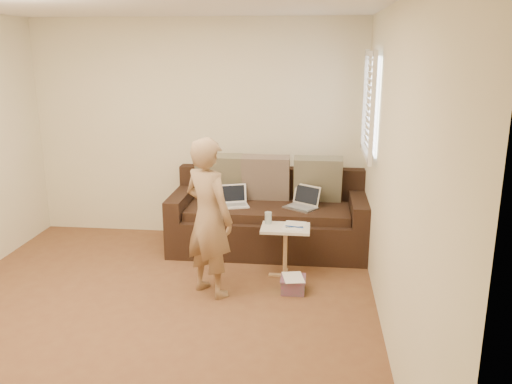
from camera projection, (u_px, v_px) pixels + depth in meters
floor at (146, 319)px, 4.55m from camera, size 4.50×4.50×0.00m
wall_back at (198, 130)px, 6.36m from camera, size 4.00×0.00×4.00m
wall_right at (393, 179)px, 3.99m from camera, size 0.00×4.50×4.50m
window_blinds at (370, 105)px, 5.33m from camera, size 0.12×0.88×1.08m
sofa at (268, 214)px, 6.04m from camera, size 2.20×0.95×0.85m
pillow_left at (220, 176)px, 6.24m from camera, size 0.55×0.29×0.57m
pillow_mid at (266, 178)px, 6.15m from camera, size 0.55×0.27×0.57m
pillow_right at (318, 180)px, 6.09m from camera, size 0.55×0.28×0.57m
laptop_silver at (300, 208)px, 5.92m from camera, size 0.42×0.39×0.23m
laptop_white at (234, 206)px, 5.99m from camera, size 0.37×0.32×0.23m
person at (209, 218)px, 4.85m from camera, size 0.66×0.62×1.50m
side_table at (285, 252)px, 5.34m from camera, size 0.48×0.34×0.53m
drinking_glass at (268, 218)px, 5.35m from camera, size 0.07×0.07×0.12m
scissors at (294, 227)px, 5.24m from camera, size 0.20×0.14×0.02m
paper_on_table at (294, 226)px, 5.29m from camera, size 0.25×0.33×0.00m
striped_box at (293, 284)px, 5.05m from camera, size 0.24×0.24×0.15m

